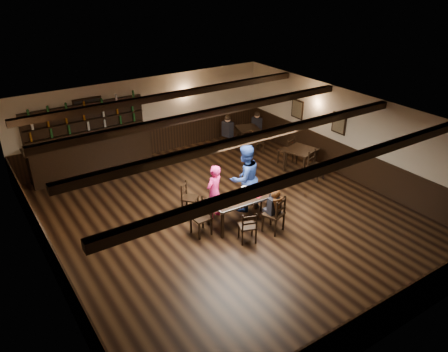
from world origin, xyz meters
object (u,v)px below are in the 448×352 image
chair_near_right (277,212)px  dining_table (241,200)px  man_blue (245,178)px  cake (223,199)px  woman_pink (214,192)px  chair_near_left (248,225)px  bar_counter (91,151)px

chair_near_right → dining_table: bearing=120.4°
man_blue → cake: man_blue is taller
cake → woman_pink: bearing=82.8°
man_blue → chair_near_right: bearing=86.9°
dining_table → woman_pink: 0.74m
chair_near_left → cake: cake is taller
man_blue → woman_pink: bearing=-7.9°
chair_near_right → woman_pink: (-0.91, 1.45, 0.17)m
chair_near_right → bar_counter: 6.53m
dining_table → chair_near_right: size_ratio=1.67×
woman_pink → bar_counter: bar_counter is taller
woman_pink → bar_counter: size_ratio=0.38×
chair_near_left → man_blue: (0.86, 1.35, 0.44)m
cake → bar_counter: bearing=108.7°
chair_near_left → bar_counter: bearing=107.0°
woman_pink → man_blue: size_ratio=0.80×
chair_near_right → man_blue: 1.42m
chair_near_left → bar_counter: size_ratio=0.21×
woman_pink → man_blue: man_blue is taller
man_blue → bar_counter: size_ratio=0.47×
woman_pink → dining_table: bearing=103.0°
man_blue → bar_counter: bearing=-62.5°
dining_table → cake: cake is taller
dining_table → chair_near_right: bearing=-59.6°
woman_pink → cake: (-0.06, -0.50, 0.05)m
bar_counter → dining_table: bearing=-66.9°
bar_counter → cake: bearing=-71.3°
dining_table → bar_counter: bar_counter is taller
chair_near_left → chair_near_right: chair_near_right is taller
cake → bar_counter: size_ratio=0.08×
bar_counter → man_blue: bearing=-59.7°
chair_near_left → woman_pink: 1.46m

